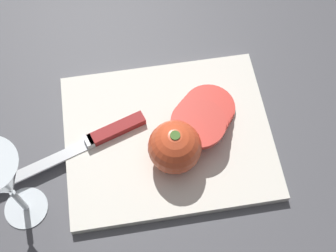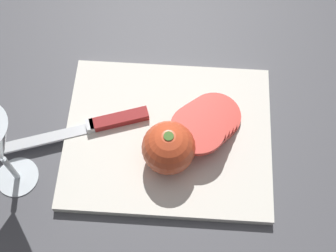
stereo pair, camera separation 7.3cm
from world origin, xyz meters
name	(u,v)px [view 2 (the right image)]	position (x,y,z in m)	size (l,w,h in m)	color
ground_plane	(220,146)	(0.00, 0.00, 0.00)	(3.00, 3.00, 0.00)	#4C4C51
cutting_board	(168,136)	(0.09, -0.01, 0.01)	(0.33, 0.27, 0.02)	silver
whole_tomato	(169,148)	(0.08, 0.03, 0.06)	(0.08, 0.08, 0.08)	#DB4C28
knife	(102,124)	(0.19, -0.02, 0.02)	(0.26, 0.10, 0.01)	silver
tomato_slice_stack_near	(206,122)	(0.03, -0.02, 0.04)	(0.11, 0.13, 0.05)	red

